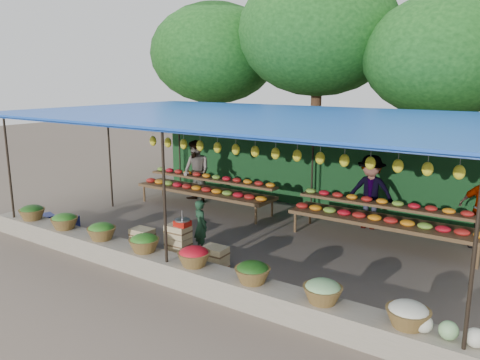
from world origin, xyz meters
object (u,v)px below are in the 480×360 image
Objects in this scene: blue_crate_front at (47,220)px; vendor_seated at (201,226)px; crate_counter at (177,247)px; blue_crate_back at (67,223)px; weighing_scale at (182,222)px.

vendor_seated is at bearing 25.44° from blue_crate_front.
blue_crate_back is (-3.60, 0.06, -0.16)m from crate_counter.
vendor_seated is at bearing 90.23° from crate_counter.
blue_crate_back is (-3.60, -0.68, -0.40)m from vendor_seated.
vendor_seated is (-0.00, 0.74, 0.24)m from crate_counter.
weighing_scale reaches higher than crate_counter.
vendor_seated reaches higher than blue_crate_back.
weighing_scale is 0.68× the size of blue_crate_front.
crate_counter is 4.25m from blue_crate_front.
weighing_scale is at bearing 15.57° from blue_crate_front.
blue_crate_front is (-4.40, -0.05, -0.71)m from weighing_scale.
blue_crate_front is at bearing -179.29° from crate_counter.
vendor_seated is at bearing 101.53° from weighing_scale.
blue_crate_back is (-3.75, 0.06, -0.69)m from weighing_scale.
vendor_seated reaches higher than crate_counter.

